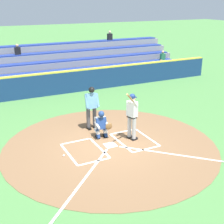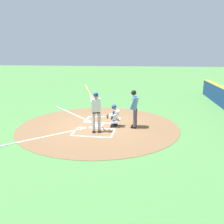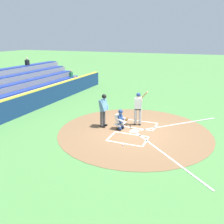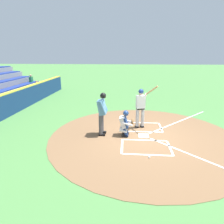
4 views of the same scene
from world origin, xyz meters
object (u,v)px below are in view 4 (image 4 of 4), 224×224
(baseball, at_px, (149,157))
(plate_umpire, at_px, (102,111))
(batter, at_px, (141,106))
(catcher, at_px, (125,123))

(baseball, bearing_deg, plate_umpire, -135.55)
(batter, relative_size, plate_umpire, 1.14)
(batter, xyz_separation_m, plate_umpire, (0.96, -1.69, -0.02))
(plate_umpire, relative_size, baseball, 25.20)
(batter, height_order, baseball, batter)
(batter, distance_m, catcher, 1.30)
(plate_umpire, bearing_deg, catcher, 89.50)
(batter, distance_m, plate_umpire, 1.94)
(batter, distance_m, baseball, 3.03)
(catcher, bearing_deg, plate_umpire, -90.50)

